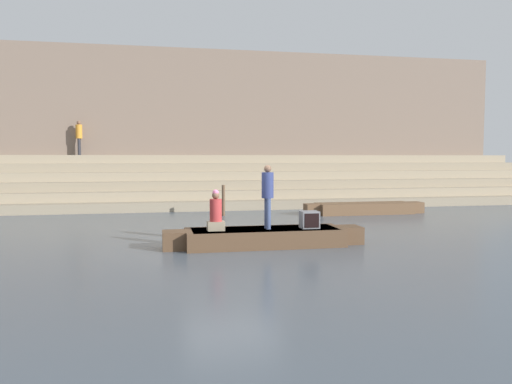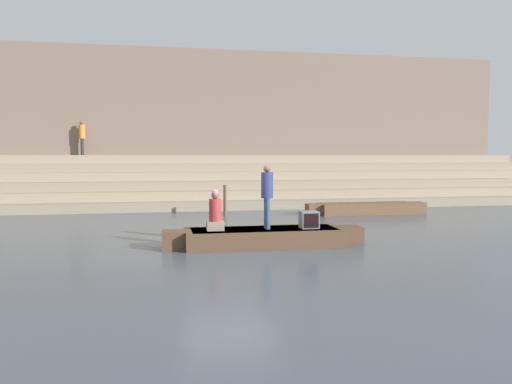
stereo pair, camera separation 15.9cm
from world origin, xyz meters
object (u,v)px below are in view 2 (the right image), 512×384
(person_rowing, at_px, (215,214))
(person_standing, at_px, (267,192))
(person_on_steps, at_px, (82,135))
(rowboat_main, at_px, (264,237))
(tv_set, at_px, (309,220))
(moored_boat_shore, at_px, (366,208))
(mooring_post, at_px, (225,200))

(person_rowing, bearing_deg, person_standing, -12.18)
(person_on_steps, bearing_deg, person_standing, -46.39)
(rowboat_main, distance_m, tv_set, 1.29)
(rowboat_main, height_order, moored_boat_shore, rowboat_main)
(rowboat_main, height_order, mooring_post, mooring_post)
(tv_set, xyz_separation_m, person_on_steps, (-7.78, 13.23, 2.76))
(tv_set, bearing_deg, person_on_steps, 126.15)
(person_standing, bearing_deg, tv_set, -12.28)
(tv_set, height_order, moored_boat_shore, tv_set)
(moored_boat_shore, bearing_deg, rowboat_main, -131.81)
(rowboat_main, relative_size, person_rowing, 5.04)
(person_on_steps, bearing_deg, tv_set, -42.77)
(moored_boat_shore, bearing_deg, person_rowing, -137.44)
(moored_boat_shore, relative_size, mooring_post, 4.14)
(rowboat_main, xyz_separation_m, person_on_steps, (-6.57, 13.10, 3.21))
(moored_boat_shore, bearing_deg, person_on_steps, 151.24)
(tv_set, relative_size, mooring_post, 0.38)
(person_rowing, distance_m, person_on_steps, 14.41)
(person_standing, height_order, moored_boat_shore, person_standing)
(rowboat_main, xyz_separation_m, moored_boat_shore, (5.72, 6.59, -0.01))
(person_rowing, height_order, mooring_post, person_rowing)
(person_rowing, relative_size, person_on_steps, 0.63)
(rowboat_main, height_order, person_rowing, person_rowing)
(person_standing, xyz_separation_m, person_rowing, (-1.39, -0.04, -0.55))
(rowboat_main, distance_m, person_on_steps, 15.00)
(moored_boat_shore, height_order, person_on_steps, person_on_steps)
(rowboat_main, relative_size, mooring_post, 4.32)
(tv_set, distance_m, mooring_post, 7.34)
(person_rowing, bearing_deg, person_on_steps, 97.99)
(person_on_steps, bearing_deg, mooring_post, -26.53)
(tv_set, distance_m, moored_boat_shore, 8.11)
(person_standing, bearing_deg, rowboat_main, 145.50)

